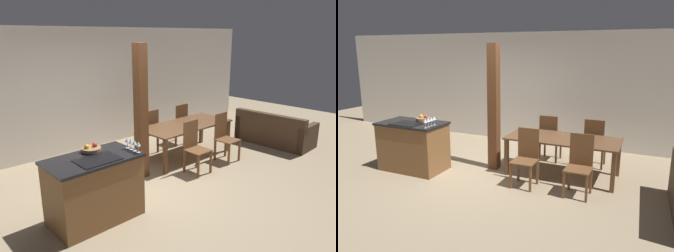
{
  "view_description": "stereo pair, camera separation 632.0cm",
  "coord_description": "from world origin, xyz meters",
  "views": [
    {
      "loc": [
        -3.26,
        -3.94,
        2.55
      ],
      "look_at": [
        0.6,
        0.2,
        0.95
      ],
      "focal_mm": 35.0,
      "sensor_mm": 36.0,
      "label": 1
    },
    {
      "loc": [
        2.97,
        -5.0,
        2.29
      ],
      "look_at": [
        0.6,
        0.2,
        0.95
      ],
      "focal_mm": 35.0,
      "sensor_mm": 36.0,
      "label": 2
    }
  ],
  "objects": [
    {
      "name": "wine_glass_middle",
      "position": [
        -0.63,
        -0.43,
        1.07
      ],
      "size": [
        0.07,
        0.07,
        0.16
      ],
      "color": "silver",
      "rests_on": "kitchen_island"
    },
    {
      "name": "fruit_bowl",
      "position": [
        -1.08,
        -0.0,
        0.98
      ],
      "size": [
        0.28,
        0.28,
        0.11
      ],
      "color": "#99704C",
      "rests_on": "kitchen_island"
    },
    {
      "name": "wine_glass_near",
      "position": [
        -0.63,
        -0.51,
        1.07
      ],
      "size": [
        0.07,
        0.07,
        0.16
      ],
      "color": "silver",
      "rests_on": "kitchen_island"
    },
    {
      "name": "couch",
      "position": [
        3.73,
        -0.18,
        0.28
      ],
      "size": [
        0.88,
        1.76,
        0.78
      ],
      "rotation": [
        0.0,
        0.0,
        1.61
      ],
      "color": "#473323",
      "rests_on": "ground_plane"
    },
    {
      "name": "dining_chair_far_left",
      "position": [
        1.08,
        1.33,
        0.51
      ],
      "size": [
        0.4,
        0.4,
        0.98
      ],
      "rotation": [
        0.0,
        0.0,
        3.14
      ],
      "color": "brown",
      "rests_on": "ground_plane"
    },
    {
      "name": "dining_table",
      "position": [
        1.53,
        0.65,
        0.64
      ],
      "size": [
        2.03,
        0.92,
        0.72
      ],
      "color": "brown",
      "rests_on": "ground_plane"
    },
    {
      "name": "timber_post",
      "position": [
        0.22,
        0.49,
        1.2
      ],
      "size": [
        0.19,
        0.19,
        2.41
      ],
      "color": "brown",
      "rests_on": "ground_plane"
    },
    {
      "name": "wall_back",
      "position": [
        0.0,
        2.61,
        1.35
      ],
      "size": [
        11.2,
        0.08,
        2.7
      ],
      "color": "silver",
      "rests_on": "ground_plane"
    },
    {
      "name": "wine_glass_end",
      "position": [
        -0.63,
        -0.26,
        1.07
      ],
      "size": [
        0.07,
        0.07,
        0.16
      ],
      "color": "silver",
      "rests_on": "kitchen_island"
    },
    {
      "name": "dining_chair_near_right",
      "position": [
        1.99,
        -0.03,
        0.51
      ],
      "size": [
        0.4,
        0.4,
        0.98
      ],
      "color": "brown",
      "rests_on": "ground_plane"
    },
    {
      "name": "dining_chair_far_right",
      "position": [
        1.99,
        1.33,
        0.51
      ],
      "size": [
        0.4,
        0.4,
        0.98
      ],
      "rotation": [
        0.0,
        0.0,
        3.14
      ],
      "color": "brown",
      "rests_on": "ground_plane"
    },
    {
      "name": "kitchen_island",
      "position": [
        -1.18,
        -0.21,
        0.47
      ],
      "size": [
        1.26,
        0.75,
        0.95
      ],
      "color": "brown",
      "rests_on": "ground_plane"
    },
    {
      "name": "wine_glass_far",
      "position": [
        -0.63,
        -0.34,
        1.07
      ],
      "size": [
        0.07,
        0.07,
        0.16
      ],
      "color": "silver",
      "rests_on": "kitchen_island"
    },
    {
      "name": "ground_plane",
      "position": [
        0.0,
        0.0,
        0.0
      ],
      "size": [
        16.0,
        16.0,
        0.0
      ],
      "primitive_type": "plane",
      "color": "#9E896B"
    },
    {
      "name": "dining_chair_near_left",
      "position": [
        1.08,
        -0.03,
        0.51
      ],
      "size": [
        0.4,
        0.4,
        0.98
      ],
      "color": "brown",
      "rests_on": "ground_plane"
    }
  ]
}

